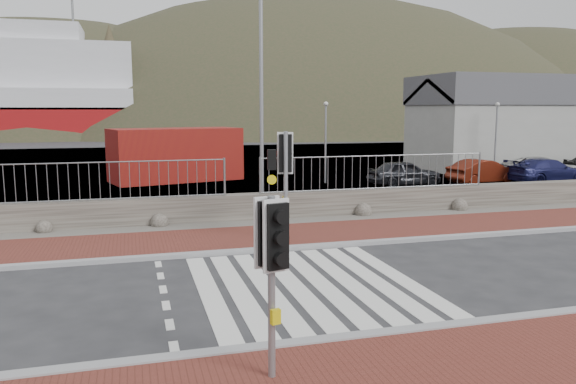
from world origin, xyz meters
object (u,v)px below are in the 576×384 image
object	(u,v)px
traffic_signal_far	(284,163)
car_a	(404,173)
car_c	(547,171)
streetlight	(265,92)
shipping_container	(176,155)
car_b	(483,172)
traffic_signal_near	(271,250)
car_d	(542,168)

from	to	relation	value
traffic_signal_far	car_a	distance (m)	13.53
traffic_signal_far	car_c	world-z (taller)	traffic_signal_far
streetlight	car_a	bearing A→B (deg)	56.34
shipping_container	traffic_signal_far	bearing A→B (deg)	-98.20
car_c	car_b	bearing A→B (deg)	72.16
traffic_signal_near	car_d	xyz separation A→B (m)	(19.73, 18.37, -1.27)
streetlight	car_b	world-z (taller)	streetlight
traffic_signal_near	car_a	bearing A→B (deg)	43.87
shipping_container	car_c	distance (m)	19.15
streetlight	shipping_container	world-z (taller)	streetlight
shipping_container	car_a	distance (m)	11.85
shipping_container	car_c	xyz separation A→B (m)	(18.08, -6.26, -0.74)
traffic_signal_far	streetlight	xyz separation A→B (m)	(0.45, 4.13, 2.05)
shipping_container	streetlight	bearing A→B (deg)	-93.37
streetlight	car_c	bearing A→B (deg)	37.79
car_c	traffic_signal_near	bearing A→B (deg)	126.32
traffic_signal_near	traffic_signal_far	distance (m)	8.24
shipping_container	car_b	distance (m)	15.84
traffic_signal_far	car_d	bearing A→B (deg)	-139.89
shipping_container	car_d	distance (m)	19.75
traffic_signal_far	car_b	size ratio (longest dim) A/B	0.83
traffic_signal_near	traffic_signal_far	xyz separation A→B (m)	(2.34, 7.90, 0.40)
car_b	car_d	distance (m)	4.48
streetlight	car_d	size ratio (longest dim) A/B	1.79
streetlight	traffic_signal_near	bearing A→B (deg)	-81.73
shipping_container	car_a	size ratio (longest dim) A/B	1.81
traffic_signal_far	car_d	distance (m)	20.37
traffic_signal_near	car_d	world-z (taller)	traffic_signal_near
streetlight	shipping_container	bearing A→B (deg)	122.98
shipping_container	car_b	world-z (taller)	shipping_container
traffic_signal_far	car_b	distance (m)	16.21
traffic_signal_near	car_c	size ratio (longest dim) A/B	0.59
shipping_container	car_c	bearing A→B (deg)	-34.12
car_c	car_d	distance (m)	2.00
streetlight	car_c	size ratio (longest dim) A/B	1.76
streetlight	shipping_container	distance (m)	11.55
shipping_container	car_d	xyz separation A→B (m)	(19.20, -4.59, -0.78)
car_b	streetlight	bearing A→B (deg)	103.79
car_c	car_d	xyz separation A→B (m)	(1.12, 1.66, -0.04)
shipping_container	car_b	bearing A→B (deg)	-35.56
traffic_signal_near	car_b	world-z (taller)	traffic_signal_near
car_d	shipping_container	bearing A→B (deg)	84.55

